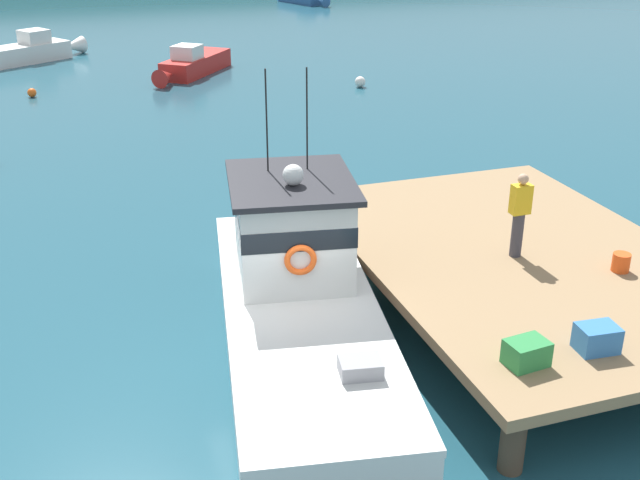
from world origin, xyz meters
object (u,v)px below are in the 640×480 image
at_px(moored_boat_far_left, 29,51).
at_px(moored_boat_far_right, 192,64).
at_px(mooring_buoy_channel_marker, 32,93).
at_px(crate_stack_near_edge, 527,353).
at_px(deckhand_by_the_boat, 519,213).
at_px(crate_stack_mid_dock, 597,338).
at_px(main_fishing_boat, 297,299).
at_px(mooring_buoy_inshore, 360,82).
at_px(bait_bucket, 621,262).

height_order(moored_boat_far_left, moored_boat_far_right, moored_boat_far_left).
distance_m(moored_boat_far_left, mooring_buoy_channel_marker, 7.47).
relative_size(crate_stack_near_edge, mooring_buoy_channel_marker, 1.71).
relative_size(crate_stack_near_edge, deckhand_by_the_boat, 0.37).
relative_size(crate_stack_mid_dock, moored_boat_far_left, 0.11).
bearing_deg(moored_boat_far_right, crate_stack_near_edge, -89.68).
bearing_deg(main_fishing_boat, mooring_buoy_channel_marker, 101.82).
distance_m(crate_stack_near_edge, moored_boat_far_right, 26.74).
height_order(moored_boat_far_right, mooring_buoy_channel_marker, moored_boat_far_right).
bearing_deg(main_fishing_boat, mooring_buoy_inshore, 65.63).
distance_m(deckhand_by_the_boat, moored_boat_far_right, 23.53).
bearing_deg(crate_stack_mid_dock, moored_boat_far_left, 104.35).
distance_m(main_fishing_boat, deckhand_by_the_boat, 4.44).
height_order(main_fishing_boat, moored_boat_far_right, main_fishing_boat).
height_order(main_fishing_boat, mooring_buoy_channel_marker, main_fishing_boat).
relative_size(deckhand_by_the_boat, moored_boat_far_left, 0.30).
relative_size(crate_stack_mid_dock, mooring_buoy_inshore, 1.35).
xyz_separation_m(bait_bucket, moored_boat_far_left, (-10.32, 29.99, -0.87)).
distance_m(crate_stack_mid_dock, mooring_buoy_inshore, 22.67).
height_order(deckhand_by_the_boat, moored_boat_far_left, deckhand_by_the_boat).
bearing_deg(mooring_buoy_inshore, moored_boat_far_right, 143.43).
xyz_separation_m(mooring_buoy_inshore, mooring_buoy_channel_marker, (-12.99, 2.55, -0.05)).
distance_m(main_fishing_boat, mooring_buoy_channel_marker, 21.83).
bearing_deg(deckhand_by_the_boat, moored_boat_far_right, 94.89).
bearing_deg(moored_boat_far_left, deckhand_by_the_boat, -72.89).
xyz_separation_m(moored_boat_far_right, mooring_buoy_inshore, (6.21, -4.60, -0.25)).
xyz_separation_m(deckhand_by_the_boat, moored_boat_far_left, (-8.86, 28.80, -1.56)).
bearing_deg(crate_stack_near_edge, crate_stack_mid_dock, 0.15).
distance_m(crate_stack_near_edge, crate_stack_mid_dock, 1.21).
xyz_separation_m(moored_boat_far_left, moored_boat_far_right, (6.86, -5.41, -0.03)).
xyz_separation_m(deckhand_by_the_boat, moored_boat_far_right, (-2.00, 23.39, -1.59)).
bearing_deg(mooring_buoy_inshore, mooring_buoy_channel_marker, 168.91).
height_order(deckhand_by_the_boat, mooring_buoy_inshore, deckhand_by_the_boat).
height_order(moored_boat_far_left, mooring_buoy_channel_marker, moored_boat_far_left).
bearing_deg(moored_boat_far_right, mooring_buoy_inshore, -36.57).
xyz_separation_m(crate_stack_near_edge, deckhand_by_the_boat, (1.85, 3.33, 0.67)).
distance_m(main_fishing_boat, bait_bucket, 5.90).
bearing_deg(bait_bucket, main_fishing_boat, 168.51).
relative_size(crate_stack_mid_dock, bait_bucket, 1.76).
relative_size(main_fishing_boat, mooring_buoy_channel_marker, 28.45).
distance_m(deckhand_by_the_boat, mooring_buoy_channel_marker, 23.15).
bearing_deg(mooring_buoy_channel_marker, deckhand_by_the_boat, -67.63).
relative_size(main_fishing_boat, mooring_buoy_inshore, 22.46).
bearing_deg(mooring_buoy_channel_marker, bait_bucket, -65.55).
xyz_separation_m(crate_stack_mid_dock, moored_boat_far_right, (-1.36, 26.72, -0.94)).
xyz_separation_m(moored_boat_far_left, mooring_buoy_inshore, (13.07, -10.01, -0.28)).
bearing_deg(moored_boat_far_right, main_fishing_boat, -95.64).
distance_m(bait_bucket, deckhand_by_the_boat, 2.00).
distance_m(moored_boat_far_left, moored_boat_far_right, 8.74).
bearing_deg(moored_boat_far_left, crate_stack_mid_dock, -75.65).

